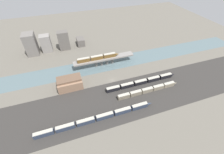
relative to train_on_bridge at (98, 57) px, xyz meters
The scene contains 13 objects.
ground_plane 27.59m from the train_on_bridge, 76.86° to the right, with size 400.00×400.00×0.00m, color #666056.
railbed_yard 50.40m from the train_on_bridge, 83.20° to the right, with size 280.00×42.00×0.01m, color #33302D.
river_water 11.53m from the train_on_bridge, ahead, with size 320.00×22.86×0.01m, color slate.
bridge 6.92m from the train_on_bridge, ahead, with size 60.99×7.21×7.98m.
train_on_bridge is the anchor object (origin of this frame).
train_yard_near 63.97m from the train_on_bridge, 105.90° to the right, with size 84.24×2.62×4.13m.
train_yard_mid 57.13m from the train_on_bridge, 58.52° to the right, with size 55.03×2.72×4.00m.
train_yard_far 48.34m from the train_on_bridge, 52.39° to the right, with size 66.60×2.96×3.92m.
warehouse_building 37.94m from the train_on_bridge, 145.27° to the right, with size 20.30×13.94×9.79m.
city_block_far_left 77.66m from the train_on_bridge, 144.33° to the left, with size 11.67×14.28×23.73m, color slate.
city_block_left 66.96m from the train_on_bridge, 135.98° to the left, with size 10.78×9.74×18.97m, color gray.
city_block_center 53.23m from the train_on_bridge, 122.60° to the left, with size 11.91×8.81×21.33m, color #605B56.
city_block_right 49.91m from the train_on_bridge, 101.21° to the left, with size 8.44×13.04×8.47m, color #605B56.
Camera 1 is at (-32.44, -95.01, 91.56)m, focal length 24.00 mm.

